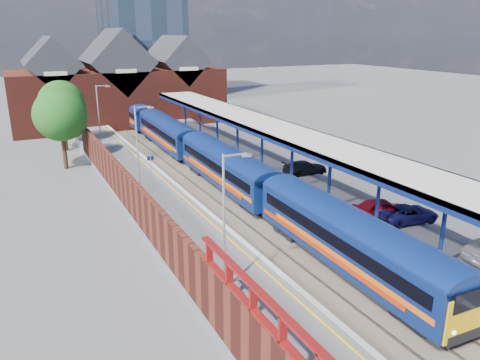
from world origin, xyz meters
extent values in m
plane|color=#5B5B5E|center=(0.00, 30.00, 0.00)|extent=(240.00, 240.00, 0.00)
cube|color=#473D33|center=(0.00, 20.00, 0.03)|extent=(6.00, 76.00, 0.06)
cube|color=slate|center=(-2.22, 20.00, 0.12)|extent=(0.07, 76.00, 0.14)
cube|color=slate|center=(-0.78, 20.00, 0.12)|extent=(0.07, 76.00, 0.14)
cube|color=slate|center=(0.78, 20.00, 0.12)|extent=(0.07, 76.00, 0.14)
cube|color=slate|center=(2.22, 20.00, 0.12)|extent=(0.07, 76.00, 0.14)
cube|color=#565659|center=(-5.50, 20.00, 0.50)|extent=(5.00, 76.00, 1.00)
cube|color=#565659|center=(6.00, 20.00, 0.50)|extent=(6.00, 76.00, 1.00)
cube|color=silver|center=(-3.15, 20.00, 1.02)|extent=(0.30, 76.00, 0.05)
cube|color=silver|center=(3.15, 20.00, 1.02)|extent=(0.30, 76.00, 0.05)
cube|color=yellow|center=(-3.75, 20.00, 1.01)|extent=(0.14, 76.00, 0.01)
cube|color=navy|center=(1.50, 6.33, 1.90)|extent=(3.18, 16.06, 2.50)
cube|color=navy|center=(1.50, 6.33, 3.15)|extent=(3.18, 16.06, 0.60)
cube|color=navy|center=(1.50, 22.93, 1.90)|extent=(3.18, 16.06, 2.50)
cube|color=navy|center=(1.50, 22.93, 3.15)|extent=(3.18, 16.06, 0.60)
cube|color=navy|center=(1.50, 39.53, 1.90)|extent=(3.18, 16.06, 2.50)
cube|color=navy|center=(1.50, 39.53, 3.15)|extent=(3.18, 16.06, 0.60)
cube|color=navy|center=(1.50, 56.13, 1.90)|extent=(3.18, 16.06, 2.50)
cube|color=navy|center=(1.50, 56.13, 3.15)|extent=(3.18, 16.06, 0.60)
cube|color=black|center=(0.08, 31.23, 2.35)|extent=(0.04, 60.54, 0.70)
cube|color=orange|center=(0.07, 31.23, 1.55)|extent=(0.03, 55.27, 0.30)
cube|color=#AF2D0B|center=(0.06, 31.23, 1.30)|extent=(0.03, 55.27, 0.30)
cube|color=#F2B20C|center=(1.50, -1.59, 1.70)|extent=(2.83, 0.37, 2.10)
cube|color=black|center=(1.50, -1.69, 2.55)|extent=(2.30, 0.21, 0.90)
cube|color=black|center=(1.50, 0.73, 0.30)|extent=(2.00, 2.40, 0.60)
cube|color=black|center=(1.50, 61.73, 0.30)|extent=(2.00, 2.40, 0.60)
cylinder|color=navy|center=(5.00, 3.00, 3.10)|extent=(0.24, 0.24, 4.20)
cylinder|color=navy|center=(5.00, 8.00, 3.10)|extent=(0.24, 0.24, 4.20)
cylinder|color=navy|center=(5.00, 13.00, 3.10)|extent=(0.24, 0.24, 4.20)
cylinder|color=navy|center=(5.00, 18.00, 3.10)|extent=(0.24, 0.24, 4.20)
cylinder|color=navy|center=(5.00, 23.00, 3.10)|extent=(0.24, 0.24, 4.20)
cylinder|color=navy|center=(5.00, 28.00, 3.10)|extent=(0.24, 0.24, 4.20)
cylinder|color=navy|center=(5.00, 33.00, 3.10)|extent=(0.24, 0.24, 4.20)
cylinder|color=navy|center=(5.00, 38.00, 3.10)|extent=(0.24, 0.24, 4.20)
cylinder|color=navy|center=(5.00, 43.00, 3.10)|extent=(0.24, 0.24, 4.20)
cube|color=beige|center=(5.50, 22.00, 5.35)|extent=(4.50, 52.00, 0.25)
cube|color=navy|center=(3.35, 22.00, 5.20)|extent=(0.20, 52.00, 0.55)
cube|color=navy|center=(7.65, 22.00, 5.20)|extent=(0.20, 52.00, 0.55)
cylinder|color=#A5A8AA|center=(-6.50, 6.00, 4.50)|extent=(0.12, 0.12, 7.00)
cube|color=#A5A8AA|center=(-5.90, 6.00, 7.90)|extent=(1.20, 0.08, 0.08)
cube|color=#A5A8AA|center=(-5.30, 6.00, 7.80)|extent=(0.45, 0.18, 0.12)
cylinder|color=#A5A8AA|center=(-6.50, 22.00, 4.50)|extent=(0.12, 0.12, 7.00)
cube|color=#A5A8AA|center=(-5.90, 22.00, 7.90)|extent=(1.20, 0.08, 0.08)
cube|color=#A5A8AA|center=(-5.30, 22.00, 7.80)|extent=(0.45, 0.18, 0.12)
cylinder|color=#A5A8AA|center=(-6.50, 38.00, 4.50)|extent=(0.12, 0.12, 7.00)
cube|color=#A5A8AA|center=(-5.90, 38.00, 7.90)|extent=(1.20, 0.08, 0.08)
cube|color=#A5A8AA|center=(-5.30, 38.00, 7.80)|extent=(0.45, 0.18, 0.12)
cylinder|color=#A5A8AA|center=(-5.00, 24.00, 2.25)|extent=(0.08, 0.08, 2.50)
cube|color=#0C194C|center=(-5.00, 24.00, 3.30)|extent=(0.55, 0.06, 0.35)
cube|color=#581F17|center=(-8.10, 14.00, 2.40)|extent=(0.35, 50.00, 2.80)
cube|color=maroon|center=(-8.10, -3.00, 4.80)|extent=(0.30, 15.00, 0.12)
cube|color=maroon|center=(-8.10, -3.00, 3.85)|extent=(0.30, 15.00, 0.12)
cube|color=maroon|center=(-8.10, -2.00, 4.30)|extent=(0.30, 0.12, 1.00)
cube|color=maroon|center=(-8.10, 0.00, 4.30)|extent=(0.30, 0.12, 1.00)
cube|color=maroon|center=(-8.10, 2.00, 4.30)|extent=(0.30, 0.12, 1.00)
cube|color=maroon|center=(-8.10, 4.00, 4.30)|extent=(0.30, 0.12, 1.00)
cube|color=#581F17|center=(0.00, 58.00, 4.00)|extent=(30.00, 12.00, 8.00)
cube|color=#232328|center=(-9.00, 58.00, 9.20)|extent=(7.13, 12.00, 7.13)
cube|color=#232328|center=(0.00, 58.00, 9.20)|extent=(9.16, 12.00, 9.16)
cube|color=#232328|center=(9.00, 58.00, 9.20)|extent=(7.13, 12.00, 7.13)
cube|color=beige|center=(-9.00, 51.95, 8.20)|extent=(2.80, 0.15, 0.50)
cube|color=beige|center=(0.00, 51.95, 8.20)|extent=(2.80, 0.15, 0.50)
cube|color=beige|center=(9.00, 51.95, 8.20)|extent=(2.80, 0.15, 0.50)
cylinder|color=#382314|center=(-10.50, 36.00, 2.00)|extent=(0.44, 0.44, 4.00)
sphere|color=#165417|center=(-10.50, 36.00, 5.50)|extent=(5.20, 5.20, 5.20)
sphere|color=#165417|center=(-9.70, 35.50, 4.80)|extent=(3.20, 3.20, 3.20)
cylinder|color=#382314|center=(-9.50, 44.00, 2.00)|extent=(0.44, 0.44, 4.00)
sphere|color=#165417|center=(-9.50, 44.00, 5.50)|extent=(5.20, 5.20, 5.20)
sphere|color=#165417|center=(-8.70, 43.50, 4.80)|extent=(3.20, 3.20, 3.20)
imported|color=maroon|center=(7.12, 9.70, 1.71)|extent=(4.45, 2.86, 1.41)
imported|color=black|center=(8.33, 20.93, 1.60)|extent=(4.25, 2.01, 1.20)
imported|color=navy|center=(8.26, 8.49, 1.59)|extent=(4.46, 2.53, 1.17)
camera|label=1|loc=(-14.97, -12.77, 13.32)|focal=35.00mm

